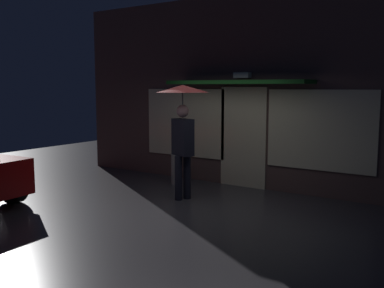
% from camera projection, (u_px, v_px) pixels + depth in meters
% --- Properties ---
extents(ground_plane, '(18.00, 18.00, 0.00)m').
position_uv_depth(ground_plane, '(186.00, 208.00, 8.06)').
color(ground_plane, '#38353A').
extents(building_facade, '(9.20, 1.00, 4.21)m').
position_uv_depth(building_facade, '(247.00, 92.00, 9.70)').
color(building_facade, brown).
rests_on(building_facade, ground).
extents(person_with_umbrella, '(1.02, 1.02, 2.24)m').
position_uv_depth(person_with_umbrella, '(183.00, 116.00, 8.51)').
color(person_with_umbrella, black).
rests_on(person_with_umbrella, ground).
extents(sidewalk_bollard, '(0.22, 0.22, 0.68)m').
position_uv_depth(sidewalk_bollard, '(176.00, 169.00, 10.02)').
color(sidewalk_bollard, '#9E998E').
rests_on(sidewalk_bollard, ground).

